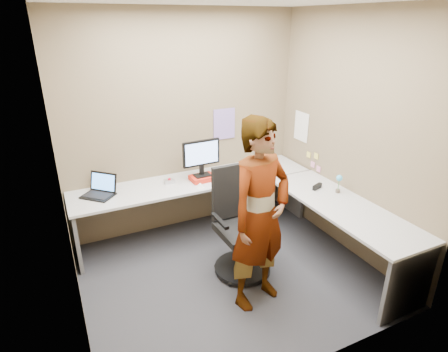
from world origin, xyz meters
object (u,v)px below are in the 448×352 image
monitor (201,155)px  office_chair (240,231)px  desk (249,203)px  person (260,216)px

monitor → office_chair: (0.06, -0.89, -0.58)m
desk → person: (-0.36, -0.83, 0.33)m
desk → office_chair: size_ratio=2.60×
desk → monitor: (-0.35, 0.57, 0.46)m
monitor → person: person is taller
desk → monitor: size_ratio=6.34×
desk → person: 0.96m
office_chair → monitor: bearing=93.1°
desk → person: size_ratio=1.63×
monitor → office_chair: monitor is taller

